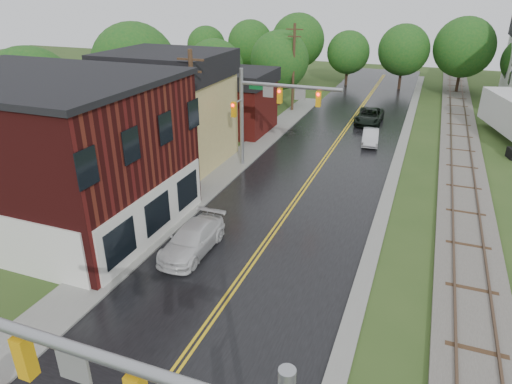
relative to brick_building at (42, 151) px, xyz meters
The scene contains 17 objects.
main_road 19.95m from the brick_building, 50.23° to the left, with size 10.00×90.00×0.02m, color black.
curb_right 27.15m from the brick_building, 48.20° to the left, with size 0.80×70.00×0.12m, color gray.
sidewalk_left 12.52m from the brick_building, 57.86° to the left, with size 2.40×50.00×0.12m, color gray.
brick_building is the anchor object (origin of this frame).
yellow_house 11.14m from the brick_building, 82.32° to the left, with size 8.00×7.00×6.40m, color tan.
darkred_building 20.25m from the brick_building, 82.92° to the left, with size 7.00×6.00×4.40m, color #3F0F0C.
railroad 30.36m from the brick_building, 41.66° to the left, with size 3.20×80.00×0.30m.
traffic_signal_far 15.03m from the brick_building, 53.08° to the left, with size 7.34×0.43×7.20m.
utility_pole_b 9.03m from the brick_building, 50.93° to the left, with size 1.80×0.28×9.00m.
utility_pole_c 29.56m from the brick_building, 78.91° to the left, with size 1.80×0.28×9.00m.
tree_left_a 10.14m from the brick_building, 136.87° to the left, with size 6.80×6.80×8.67m.
tree_left_b 17.80m from the brick_building, 107.61° to the left, with size 7.60×7.60×9.69m.
tree_left_c 24.94m from the brick_building, 93.14° to the left, with size 6.00×6.00×7.65m.
tree_left_e 31.12m from the brick_building, 83.29° to the left, with size 6.40×6.40×8.16m.
suv_dark 30.66m from the brick_building, 62.21° to the left, with size 2.41×5.22×1.45m, color black.
sedan_silver 25.79m from the brick_building, 53.38° to the left, with size 1.31×3.76×1.24m, color #B8B8BD.
pickup_white 9.91m from the brick_building, ahead, with size 1.95×4.80×1.39m, color silver.
Camera 1 is at (7.00, -2.96, 12.48)m, focal length 32.00 mm.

